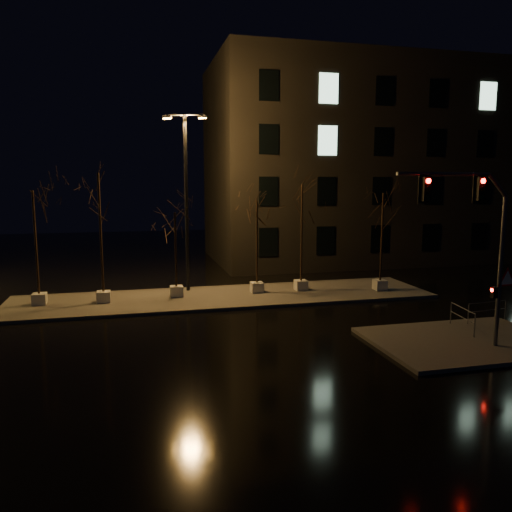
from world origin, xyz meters
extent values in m
plane|color=black|center=(0.00, 0.00, 0.00)|extent=(90.00, 90.00, 0.00)
cube|color=#4E4B46|center=(0.00, 6.00, 0.07)|extent=(22.00, 5.00, 0.15)
cube|color=#4E4B46|center=(7.50, -3.50, 0.07)|extent=(7.00, 5.00, 0.15)
cube|color=black|center=(14.00, 18.00, 7.50)|extent=(25.00, 12.00, 15.00)
cube|color=beige|center=(-9.18, 6.31, 0.43)|extent=(0.65, 0.65, 0.55)
cylinder|color=black|center=(-9.18, 6.31, 3.20)|extent=(0.11, 0.11, 5.01)
cube|color=beige|center=(-6.15, 6.05, 0.43)|extent=(0.65, 0.65, 0.55)
cylinder|color=black|center=(-6.15, 6.05, 3.61)|extent=(0.11, 0.11, 5.83)
cube|color=beige|center=(-2.50, 6.46, 0.43)|extent=(0.65, 0.65, 0.55)
cylinder|color=black|center=(-2.50, 6.46, 2.62)|extent=(0.11, 0.11, 3.85)
cube|color=beige|center=(1.83, 6.41, 0.43)|extent=(0.65, 0.65, 0.55)
cylinder|color=black|center=(1.83, 6.41, 2.92)|extent=(0.11, 0.11, 4.44)
cube|color=beige|center=(4.35, 6.39, 0.43)|extent=(0.65, 0.65, 0.55)
cylinder|color=black|center=(4.35, 6.39, 3.34)|extent=(0.11, 0.11, 5.28)
cube|color=beige|center=(8.65, 5.40, 0.43)|extent=(0.65, 0.65, 0.55)
cylinder|color=black|center=(8.65, 5.40, 3.10)|extent=(0.11, 0.11, 4.81)
cylinder|color=#585A5F|center=(8.17, -4.35, 2.87)|extent=(0.16, 0.16, 5.43)
cylinder|color=#585A5F|center=(5.60, -4.46, 6.35)|extent=(3.63, 0.28, 0.13)
cube|color=black|center=(7.09, -4.40, 5.85)|extent=(0.28, 0.21, 0.82)
cube|color=black|center=(4.91, -4.49, 5.85)|extent=(0.28, 0.21, 0.82)
cube|color=black|center=(7.97, -4.36, 2.14)|extent=(0.21, 0.17, 0.41)
cone|color=red|center=(8.45, -4.38, 2.60)|extent=(0.94, 0.07, 0.94)
sphere|color=#FF0C07|center=(8.17, -4.35, 6.12)|extent=(0.16, 0.16, 0.16)
cylinder|color=black|center=(-1.75, 7.83, 4.88)|extent=(0.19, 0.19, 9.46)
cylinder|color=black|center=(-1.75, 7.83, 9.61)|extent=(2.00, 0.75, 0.09)
cube|color=#FFA532|center=(-2.65, 8.13, 9.47)|extent=(0.53, 0.40, 0.19)
cube|color=#FFA532|center=(-0.85, 7.53, 9.47)|extent=(0.53, 0.40, 0.19)
cylinder|color=#585A5F|center=(9.00, -1.69, 0.56)|extent=(0.05, 0.05, 0.82)
cylinder|color=#585A5F|center=(11.00, -1.50, 0.56)|extent=(0.05, 0.05, 0.82)
cylinder|color=#585A5F|center=(10.00, -1.60, 1.02)|extent=(2.00, 0.23, 0.04)
cylinder|color=#585A5F|center=(10.00, -1.60, 0.65)|extent=(2.00, 0.23, 0.04)
cylinder|color=#585A5F|center=(8.04, -3.35, 0.58)|extent=(0.05, 0.05, 0.86)
cylinder|color=#585A5F|center=(8.33, -1.46, 0.58)|extent=(0.05, 0.05, 0.86)
cylinder|color=#585A5F|center=(8.19, -2.40, 1.06)|extent=(0.32, 1.91, 0.04)
cylinder|color=#585A5F|center=(8.19, -2.40, 0.68)|extent=(0.32, 1.91, 0.04)
camera|label=1|loc=(-4.59, -19.37, 6.06)|focal=35.00mm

